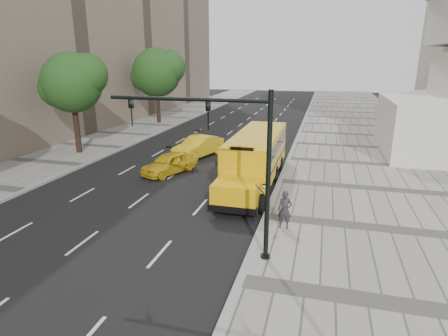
% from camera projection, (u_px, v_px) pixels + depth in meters
% --- Properties ---
extents(ground, '(140.00, 140.00, 0.00)m').
position_uv_depth(ground, '(189.00, 175.00, 24.62)').
color(ground, black).
rests_on(ground, ground).
extents(sidewalk_museum, '(12.00, 140.00, 0.15)m').
position_uv_depth(sidewalk_museum, '(384.00, 190.00, 21.60)').
color(sidewalk_museum, gray).
rests_on(sidewalk_museum, ground).
extents(sidewalk_far, '(6.00, 140.00, 0.15)m').
position_uv_depth(sidewalk_far, '(47.00, 163.00, 27.35)').
color(sidewalk_far, gray).
rests_on(sidewalk_far, ground).
extents(curb_museum, '(0.30, 140.00, 0.15)m').
position_uv_depth(curb_museum, '(280.00, 182.00, 23.10)').
color(curb_museum, gray).
rests_on(curb_museum, ground).
extents(curb_far, '(0.30, 140.00, 0.15)m').
position_uv_depth(curb_far, '(83.00, 166.00, 26.60)').
color(curb_far, gray).
rests_on(curb_far, ground).
extents(tree_b, '(5.15, 4.58, 7.91)m').
position_uv_depth(tree_b, '(73.00, 82.00, 28.55)').
color(tree_b, black).
rests_on(tree_b, ground).
extents(tree_c, '(6.17, 5.48, 8.61)m').
position_uv_depth(tree_c, '(157.00, 72.00, 42.57)').
color(tree_c, black).
rests_on(tree_c, ground).
extents(school_bus, '(2.96, 11.56, 3.19)m').
position_uv_depth(school_bus, '(256.00, 154.00, 22.92)').
color(school_bus, '#E4A80A').
rests_on(school_bus, ground).
extents(taxi_near, '(3.16, 4.43, 1.40)m').
position_uv_depth(taxi_near, '(169.00, 163.00, 24.89)').
color(taxi_near, gold).
rests_on(taxi_near, ground).
extents(taxi_far, '(3.15, 5.16, 1.61)m').
position_uv_depth(taxi_far, '(198.00, 147.00, 29.13)').
color(taxi_far, gold).
rests_on(taxi_far, ground).
extents(pedestrian, '(0.65, 0.45, 1.71)m').
position_uv_depth(pedestrian, '(285.00, 210.00, 16.40)').
color(pedestrian, '#2B282F').
rests_on(pedestrian, sidewalk_museum).
extents(traffic_signal, '(6.18, 0.36, 6.40)m').
position_uv_depth(traffic_signal, '(230.00, 154.00, 13.41)').
color(traffic_signal, black).
rests_on(traffic_signal, ground).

